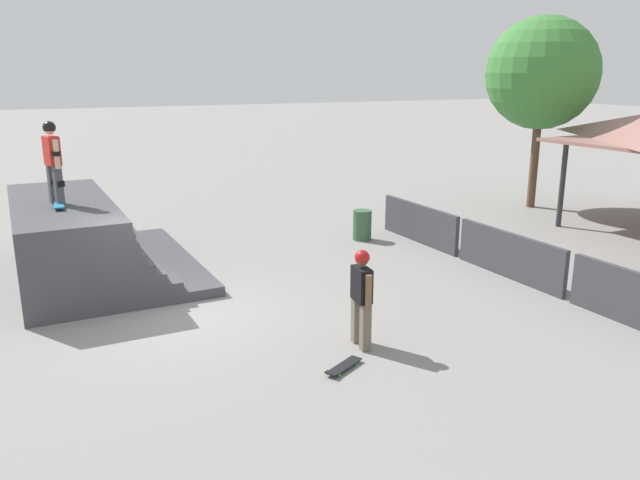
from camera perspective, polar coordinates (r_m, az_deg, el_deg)
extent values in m
plane|color=gray|center=(12.62, -13.55, -6.63)|extent=(160.00, 160.00, 0.00)
cube|color=#424247|center=(15.59, -18.76, -2.40)|extent=(5.72, 3.86, 0.23)
cube|color=#424247|center=(15.48, -20.42, -1.80)|extent=(5.72, 2.99, 0.23)
cube|color=#424247|center=(15.41, -21.08, -1.07)|extent=(5.72, 2.67, 0.23)
cube|color=#424247|center=(15.34, -21.56, -0.31)|extent=(5.72, 2.46, 0.23)
cube|color=#424247|center=(15.28, -21.92, 0.47)|extent=(5.72, 2.30, 0.23)
cube|color=#424247|center=(15.23, -22.21, 1.27)|extent=(5.72, 2.19, 0.23)
cube|color=#424247|center=(15.18, -22.43, 2.08)|extent=(5.72, 2.12, 0.23)
cube|color=#424247|center=(15.13, -22.60, 2.90)|extent=(5.72, 2.08, 0.23)
cylinder|color=silver|center=(15.22, -18.79, 3.61)|extent=(5.60, 0.07, 0.07)
cube|color=#4C4C51|center=(14.49, -22.80, 4.57)|extent=(0.19, 0.19, 0.86)
cube|color=black|center=(14.49, -22.70, 4.79)|extent=(0.23, 0.19, 0.13)
cube|color=#4C4C51|center=(14.84, -23.25, 4.75)|extent=(0.19, 0.19, 0.86)
cube|color=black|center=(14.84, -23.15, 4.97)|extent=(0.23, 0.19, 0.13)
cube|color=red|center=(14.56, -23.32, 7.51)|extent=(0.51, 0.34, 0.61)
cylinder|color=beige|center=(14.29, -22.95, 7.23)|extent=(0.14, 0.14, 0.61)
cylinder|color=black|center=(14.29, -22.95, 7.28)|extent=(0.21, 0.21, 0.09)
cylinder|color=beige|center=(14.85, -23.64, 7.41)|extent=(0.14, 0.14, 0.61)
cylinder|color=black|center=(14.85, -23.65, 7.45)|extent=(0.21, 0.21, 0.09)
sphere|color=beige|center=(14.52, -23.51, 9.30)|extent=(0.24, 0.24, 0.24)
sphere|color=black|center=(14.52, -23.52, 9.42)|extent=(0.27, 0.27, 0.27)
cylinder|color=blue|center=(14.10, -22.43, 2.68)|extent=(0.05, 0.03, 0.05)
cylinder|color=blue|center=(14.11, -23.00, 2.62)|extent=(0.05, 0.03, 0.05)
cylinder|color=blue|center=(14.58, -22.47, 3.04)|extent=(0.05, 0.03, 0.05)
cylinder|color=blue|center=(14.58, -23.01, 2.99)|extent=(0.05, 0.03, 0.05)
cube|color=teal|center=(14.34, -22.74, 2.97)|extent=(0.79, 0.26, 0.02)
cube|color=teal|center=(13.98, -22.73, 2.77)|extent=(0.11, 0.21, 0.02)
cube|color=#6B6051|center=(10.95, 3.37, -7.28)|extent=(0.17, 0.17, 0.83)
cube|color=#6B6051|center=(10.64, 4.17, -7.97)|extent=(0.17, 0.17, 0.83)
cube|color=black|center=(10.54, 3.83, -4.06)|extent=(0.47, 0.27, 0.59)
cylinder|color=brown|center=(10.80, 3.22, -3.84)|extent=(0.12, 0.12, 0.59)
cylinder|color=brown|center=(10.32, 4.46, -4.78)|extent=(0.12, 0.12, 0.59)
sphere|color=brown|center=(10.40, 3.87, -1.75)|extent=(0.23, 0.23, 0.23)
sphere|color=#B21919|center=(10.40, 3.87, -1.60)|extent=(0.26, 0.26, 0.26)
cylinder|color=green|center=(9.93, 1.76, -12.20)|extent=(0.05, 0.06, 0.05)
cylinder|color=green|center=(10.00, 1.09, -11.98)|extent=(0.05, 0.06, 0.05)
cylinder|color=green|center=(10.28, 3.30, -11.19)|extent=(0.05, 0.06, 0.05)
cylinder|color=green|center=(10.35, 2.64, -11.00)|extent=(0.05, 0.06, 0.05)
cube|color=black|center=(10.12, 2.21, -11.41)|extent=(0.53, 0.78, 0.02)
cube|color=black|center=(9.85, 1.03, -12.06)|extent=(0.22, 0.17, 0.02)
cube|color=#3D3D42|center=(17.54, 9.07, 1.50)|extent=(3.30, 0.12, 1.05)
cube|color=#3D3D42|center=(14.94, 16.92, -1.34)|extent=(3.30, 0.12, 1.05)
cylinder|color=#2D2D33|center=(20.33, 21.27, 4.69)|extent=(0.16, 0.16, 2.56)
cylinder|color=brown|center=(23.02, 19.00, 6.83)|extent=(0.28, 0.28, 3.23)
sphere|color=#3D7F38|center=(22.83, 19.64, 14.18)|extent=(3.74, 3.74, 3.74)
cylinder|color=#385B3D|center=(17.60, 3.88, 1.37)|extent=(0.52, 0.52, 0.85)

